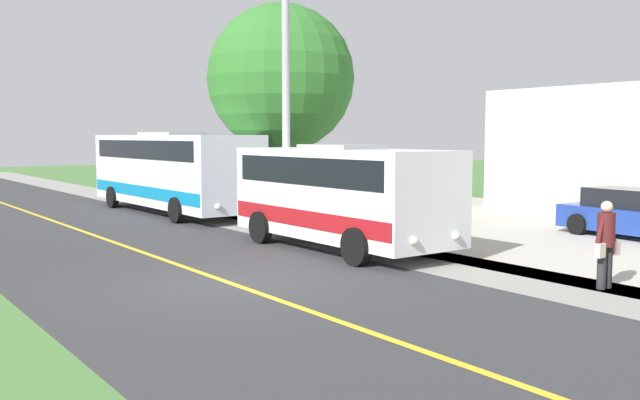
{
  "coord_description": "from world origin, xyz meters",
  "views": [
    {
      "loc": [
        6.75,
        12.31,
        3.0
      ],
      "look_at": [
        -3.5,
        -1.74,
        1.4
      ],
      "focal_mm": 39.01,
      "sensor_mm": 36.0,
      "label": 1
    }
  ],
  "objects": [
    {
      "name": "road_surface",
      "position": [
        0.0,
        0.0,
        0.0
      ],
      "size": [
        8.0,
        100.0,
        0.01
      ],
      "primitive_type": "cube",
      "color": "#333335",
      "rests_on": "ground"
    },
    {
      "name": "sidewalk",
      "position": [
        -5.2,
        0.0,
        0.0
      ],
      "size": [
        2.4,
        100.0,
        0.01
      ],
      "primitive_type": "cube",
      "color": "gray",
      "rests_on": "ground"
    },
    {
      "name": "ground_plane",
      "position": [
        0.0,
        0.0,
        0.0
      ],
      "size": [
        120.0,
        120.0,
        0.0
      ],
      "primitive_type": "plane",
      "color": "#477238"
    },
    {
      "name": "parked_car_near",
      "position": [
        -12.82,
        1.32,
        0.69
      ],
      "size": [
        2.3,
        4.54,
        1.45
      ],
      "color": "navy",
      "rests_on": "ground"
    },
    {
      "name": "shuttle_bus_front",
      "position": [
        -4.52,
        -2.17,
        1.53
      ],
      "size": [
        2.7,
        6.99,
        2.78
      ],
      "color": "white",
      "rests_on": "ground"
    },
    {
      "name": "transit_bus_rear",
      "position": [
        -4.57,
        -13.07,
        1.73
      ],
      "size": [
        2.8,
        10.35,
        3.16
      ],
      "color": "silver",
      "rests_on": "ground"
    },
    {
      "name": "street_light_pole",
      "position": [
        -4.87,
        -5.56,
        4.16
      ],
      "size": [
        1.97,
        0.24,
        7.52
      ],
      "color": "#9E9EA3",
      "rests_on": "ground"
    },
    {
      "name": "pedestrian_with_bags",
      "position": [
        -5.75,
        4.71,
        0.94
      ],
      "size": [
        0.72,
        0.34,
        1.74
      ],
      "color": "#262628",
      "rests_on": "ground"
    },
    {
      "name": "road_centre_line",
      "position": [
        0.0,
        0.0,
        0.01
      ],
      "size": [
        0.16,
        100.0,
        0.0
      ],
      "primitive_type": "cube",
      "color": "gold",
      "rests_on": "ground"
    },
    {
      "name": "tree_curbside",
      "position": [
        -7.4,
        -9.53,
        5.13
      ],
      "size": [
        5.45,
        5.45,
        7.86
      ],
      "color": "#4C3826",
      "rests_on": "ground"
    }
  ]
}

